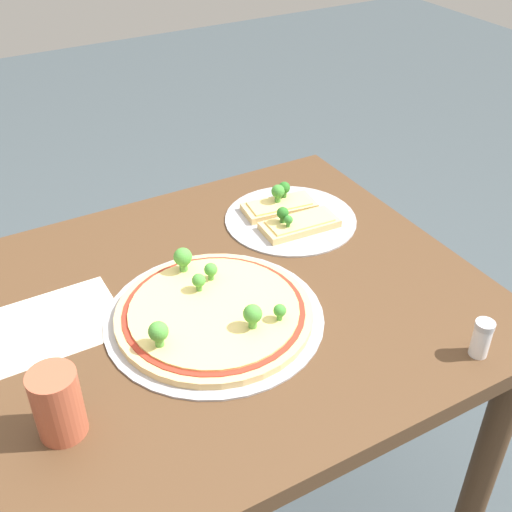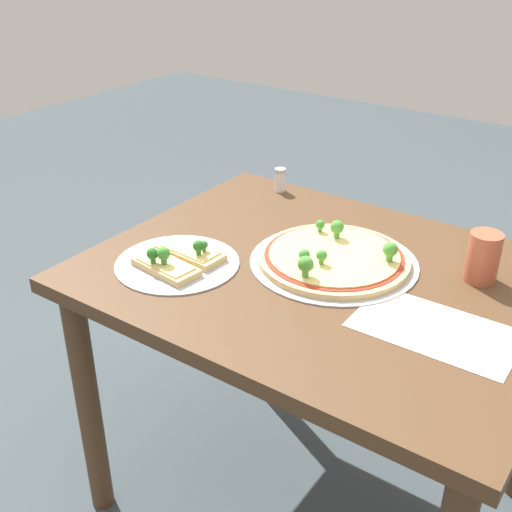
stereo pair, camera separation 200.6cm
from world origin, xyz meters
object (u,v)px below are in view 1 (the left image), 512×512
pizza_tray_whole (212,313)px  condiment_shaker (482,338)px  drinking_cup (58,404)px  pizza_tray_slice (289,215)px  dining_table (206,346)px

pizza_tray_whole → condiment_shaker: (-0.35, 0.30, 0.02)m
pizza_tray_whole → drinking_cup: 0.33m
pizza_tray_slice → condiment_shaker: 0.52m
condiment_shaker → pizza_tray_slice: bearing=-84.0°
drinking_cup → condiment_shaker: 0.68m
condiment_shaker → pizza_tray_whole: bearing=-40.6°
dining_table → drinking_cup: size_ratio=9.13×
dining_table → pizza_tray_whole: size_ratio=2.66×
drinking_cup → dining_table: bearing=-151.6°
pizza_tray_whole → drinking_cup: (0.30, 0.12, 0.04)m
dining_table → condiment_shaker: (-0.35, 0.35, 0.14)m
pizza_tray_slice → dining_table: bearing=30.1°
drinking_cup → condiment_shaker: (-0.65, 0.18, -0.02)m
pizza_tray_whole → pizza_tray_slice: size_ratio=1.35×
dining_table → condiment_shaker: condiment_shaker is taller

